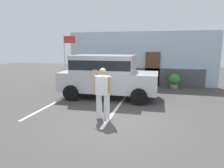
# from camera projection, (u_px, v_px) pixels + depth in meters

# --- Properties ---
(ground_plane) EXTENTS (40.00, 40.00, 0.00)m
(ground_plane) POSITION_uv_depth(u_px,v_px,m) (115.00, 122.00, 6.81)
(ground_plane) COLOR #423F3D
(parking_stripe_0) EXTENTS (0.12, 4.40, 0.01)m
(parking_stripe_0) POSITION_uv_depth(u_px,v_px,m) (53.00, 104.00, 8.98)
(parking_stripe_0) COLOR silver
(parking_stripe_0) RESTS_ON ground_plane
(parking_stripe_1) EXTENTS (0.12, 4.40, 0.01)m
(parking_stripe_1) POSITION_uv_depth(u_px,v_px,m) (117.00, 108.00, 8.30)
(parking_stripe_1) COLOR silver
(parking_stripe_1) RESTS_ON ground_plane
(house_frontage) EXTENTS (9.41, 0.40, 3.37)m
(house_frontage) POSITION_uv_depth(u_px,v_px,m) (140.00, 60.00, 13.16)
(house_frontage) COLOR silver
(house_frontage) RESTS_ON ground_plane
(parked_suv) EXTENTS (4.62, 2.21, 2.05)m
(parked_suv) POSITION_uv_depth(u_px,v_px,m) (107.00, 74.00, 9.87)
(parked_suv) COLOR #B7B7BC
(parked_suv) RESTS_ON ground_plane
(tennis_player_man) EXTENTS (0.78, 0.33, 1.76)m
(tennis_player_man) POSITION_uv_depth(u_px,v_px,m) (103.00, 93.00, 6.99)
(tennis_player_man) COLOR white
(tennis_player_man) RESTS_ON ground_plane
(potted_plant_by_porch) EXTENTS (0.66, 0.66, 0.87)m
(potted_plant_by_porch) POSITION_uv_depth(u_px,v_px,m) (174.00, 80.00, 12.10)
(potted_plant_by_porch) COLOR gray
(potted_plant_by_porch) RESTS_ON ground_plane
(flag_pole) EXTENTS (0.80, 0.13, 3.16)m
(flag_pole) POSITION_uv_depth(u_px,v_px,m) (67.00, 50.00, 13.49)
(flag_pole) COLOR silver
(flag_pole) RESTS_ON ground_plane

